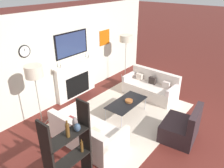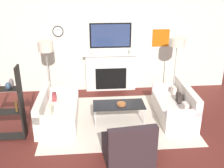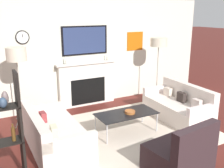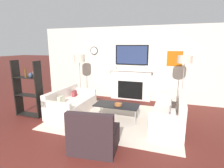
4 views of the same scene
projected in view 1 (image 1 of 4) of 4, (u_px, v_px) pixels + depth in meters
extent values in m
cube|color=silver|center=(71.00, 54.00, 6.55)|extent=(7.26, 0.07, 2.70)
cube|color=silver|center=(76.00, 80.00, 6.84)|extent=(1.50, 0.16, 1.10)
cube|color=black|center=(78.00, 85.00, 6.86)|extent=(0.93, 0.01, 0.66)
cube|color=silver|center=(75.00, 63.00, 6.58)|extent=(1.62, 0.22, 0.04)
cylinder|color=#B2AD9E|center=(61.00, 66.00, 6.13)|extent=(0.04, 0.04, 0.10)
cylinder|color=white|center=(60.00, 63.00, 6.09)|extent=(0.03, 0.03, 0.09)
cylinder|color=#B2AD9E|center=(89.00, 56.00, 6.93)|extent=(0.04, 0.04, 0.10)
cylinder|color=white|center=(88.00, 53.00, 6.89)|extent=(0.03, 0.03, 0.09)
cube|color=black|center=(72.00, 44.00, 6.38)|extent=(1.21, 0.04, 0.72)
cube|color=navy|center=(72.00, 44.00, 6.37)|extent=(1.13, 0.01, 0.65)
cylinder|color=black|center=(24.00, 51.00, 5.26)|extent=(0.30, 0.02, 0.30)
cylinder|color=silver|center=(25.00, 51.00, 5.26)|extent=(0.26, 0.00, 0.26)
cube|color=black|center=(25.00, 50.00, 5.24)|extent=(0.01, 0.00, 0.07)
cube|color=#BA570B|center=(105.00, 38.00, 7.49)|extent=(0.51, 0.02, 0.51)
cube|color=beige|center=(124.00, 115.00, 6.03)|extent=(3.49, 2.63, 0.01)
cube|color=silver|center=(88.00, 135.00, 4.96)|extent=(0.88, 1.67, 0.40)
cube|color=silver|center=(76.00, 130.00, 4.55)|extent=(0.17, 1.67, 0.32)
cube|color=silver|center=(64.00, 112.00, 5.27)|extent=(0.87, 0.11, 0.18)
cube|color=silver|center=(116.00, 139.00, 4.39)|extent=(0.87, 0.11, 0.18)
cube|color=maroon|center=(72.00, 121.00, 4.94)|extent=(0.11, 0.19, 0.19)
cube|color=beige|center=(96.00, 133.00, 4.53)|extent=(0.12, 0.22, 0.21)
cube|color=silver|center=(150.00, 90.00, 6.93)|extent=(0.83, 1.68, 0.40)
cube|color=silver|center=(156.00, 76.00, 6.96)|extent=(0.22, 1.66, 0.39)
cube|color=silver|center=(173.00, 90.00, 6.35)|extent=(0.77, 0.13, 0.18)
cube|color=silver|center=(130.00, 76.00, 7.26)|extent=(0.77, 0.13, 0.18)
cube|color=beige|center=(166.00, 85.00, 6.59)|extent=(0.11, 0.21, 0.20)
cube|color=#342A27|center=(152.00, 80.00, 6.87)|extent=(0.11, 0.22, 0.22)
cube|color=beige|center=(139.00, 77.00, 7.16)|extent=(0.11, 0.20, 0.20)
cube|color=#2E2124|center=(179.00, 130.00, 5.10)|extent=(0.96, 0.85, 0.42)
cube|color=#2E2124|center=(195.00, 119.00, 4.77)|extent=(0.89, 0.24, 0.43)
cube|color=black|center=(127.00, 102.00, 5.85)|extent=(1.22, 0.59, 0.02)
cylinder|color=#B7B7BC|center=(122.00, 122.00, 5.39)|extent=(0.02, 0.02, 0.41)
cylinder|color=#B7B7BC|center=(145.00, 104.00, 6.20)|extent=(0.02, 0.02, 0.41)
cylinder|color=#B7B7BC|center=(106.00, 115.00, 5.68)|extent=(0.02, 0.02, 0.41)
cylinder|color=#B7B7BC|center=(130.00, 98.00, 6.48)|extent=(0.02, 0.02, 0.41)
cylinder|color=#B1622B|center=(129.00, 101.00, 5.85)|extent=(0.20, 0.20, 0.05)
torus|color=#A5592F|center=(129.00, 100.00, 5.84)|extent=(0.21, 0.21, 0.02)
cylinder|color=#9E998E|center=(45.00, 123.00, 5.50)|extent=(0.09, 0.23, 0.27)
cylinder|color=#9E998E|center=(38.00, 125.00, 5.40)|extent=(0.17, 0.19, 0.27)
cylinder|color=#9E998E|center=(44.00, 127.00, 5.33)|extent=(0.23, 0.07, 0.27)
cylinder|color=#9E998E|center=(38.00, 100.00, 5.10)|extent=(0.02, 0.02, 1.17)
cylinder|color=beige|center=(34.00, 71.00, 4.79)|extent=(0.40, 0.40, 0.27)
cylinder|color=#9E998E|center=(126.00, 78.00, 7.99)|extent=(0.09, 0.23, 0.28)
cylinder|color=#9E998E|center=(122.00, 79.00, 7.89)|extent=(0.17, 0.19, 0.28)
cylinder|color=#9E998E|center=(127.00, 80.00, 7.82)|extent=(0.23, 0.07, 0.28)
cylinder|color=#9E998E|center=(126.00, 59.00, 7.57)|extent=(0.02, 0.02, 1.23)
cylinder|color=beige|center=(126.00, 38.00, 7.26)|extent=(0.43, 0.43, 0.22)
cube|color=black|center=(49.00, 166.00, 3.34)|extent=(0.04, 0.28, 1.61)
cube|color=black|center=(85.00, 140.00, 3.89)|extent=(0.04, 0.28, 1.61)
cube|color=black|center=(69.00, 160.00, 3.70)|extent=(0.82, 0.28, 0.01)
cube|color=black|center=(67.00, 136.00, 3.48)|extent=(0.82, 0.28, 0.02)
cylinder|color=brown|center=(68.00, 130.00, 3.40)|extent=(0.06, 0.06, 0.24)
cylinder|color=brown|center=(67.00, 123.00, 3.34)|extent=(0.03, 0.03, 0.06)
cylinder|color=brown|center=(82.00, 147.00, 3.84)|extent=(0.05, 0.05, 0.21)
cylinder|color=brown|center=(81.00, 141.00, 3.78)|extent=(0.02, 0.02, 0.05)
ellipsoid|color=#354B64|center=(77.00, 127.00, 3.55)|extent=(0.11, 0.11, 0.15)
ellipsoid|color=slate|center=(75.00, 123.00, 3.62)|extent=(0.09, 0.09, 0.20)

